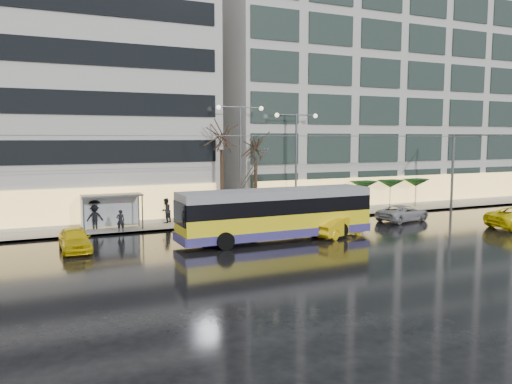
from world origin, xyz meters
TOP-DOWN VIEW (x-y plane):
  - ground at (0.00, 0.00)m, footprint 140.00×140.00m
  - sidewalk at (2.00, 14.00)m, footprint 80.00×10.00m
  - kerb at (2.00, 9.05)m, footprint 80.00×0.10m
  - building_right at (19.00, 19.00)m, footprint 32.00×14.00m
  - trolleybus at (1.34, 3.01)m, footprint 13.07×5.15m
  - catenary at (1.00, 7.94)m, footprint 42.24×5.12m
  - bus_shelter at (-8.38, 10.69)m, footprint 4.20×1.60m
  - street_lamp_near at (2.00, 10.80)m, footprint 3.96×0.36m
  - street_lamp_far at (7.00, 10.80)m, footprint 3.96×0.36m
  - tree_a at (0.50, 11.00)m, footprint 3.20×3.20m
  - tree_b at (3.50, 11.20)m, footprint 3.20×3.20m
  - parasol_a at (14.00, 11.00)m, footprint 2.50×2.50m
  - parasol_b at (17.00, 11.00)m, footprint 2.50×2.50m
  - parasol_c at (20.00, 11.00)m, footprint 2.50×2.50m
  - taxi_a at (-10.93, 4.96)m, footprint 1.79×4.19m
  - taxi_b at (5.77, 2.37)m, footprint 4.53×2.85m
  - sedan_silver at (13.99, 5.63)m, footprint 5.04×3.04m
  - pedestrian_a at (-7.61, 9.40)m, footprint 1.00×1.01m
  - pedestrian_b at (-3.84, 11.69)m, footprint 1.17×1.15m
  - pedestrian_c at (-9.14, 11.09)m, footprint 1.14×0.84m

SIDE VIEW (x-z plane):
  - ground at x=0.00m, z-range 0.00..0.00m
  - sidewalk at x=2.00m, z-range 0.00..0.15m
  - kerb at x=2.00m, z-range 0.00..0.15m
  - sedan_silver at x=13.99m, z-range 0.00..1.31m
  - taxi_b at x=5.77m, z-range 0.00..1.41m
  - taxi_a at x=-10.93m, z-range 0.00..1.41m
  - pedestrian_b at x=-3.84m, z-range 0.15..2.05m
  - pedestrian_c at x=-9.14m, z-range 0.21..2.32m
  - pedestrian_a at x=-7.61m, z-range 0.53..2.72m
  - trolleybus at x=1.34m, z-range -1.38..4.65m
  - bus_shelter at x=-8.38m, z-range 0.71..3.22m
  - parasol_a at x=14.00m, z-range 1.12..3.77m
  - parasol_b at x=17.00m, z-range 1.12..3.77m
  - parasol_c at x=20.00m, z-range 1.12..3.77m
  - catenary at x=1.00m, z-range 0.75..7.75m
  - street_lamp_far at x=7.00m, z-range 1.45..9.98m
  - street_lamp_near at x=2.00m, z-range 1.48..10.51m
  - tree_b at x=3.50m, z-range 2.55..10.25m
  - tree_a at x=0.50m, z-range 2.89..11.29m
  - building_right at x=19.00m, z-range 0.15..25.15m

